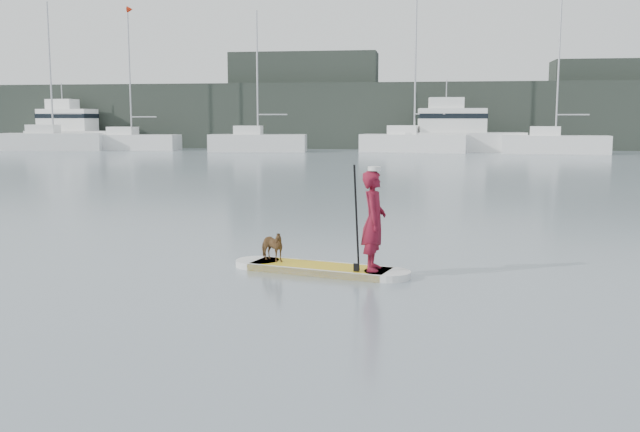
# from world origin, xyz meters

# --- Properties ---
(ground) EXTENTS (140.00, 140.00, 0.00)m
(ground) POSITION_xyz_m (0.00, 0.00, 0.00)
(ground) COLOR slate
(ground) RESTS_ON ground
(paddleboard) EXTENTS (3.22, 1.44, 0.12)m
(paddleboard) POSITION_xyz_m (-0.12, -2.29, 0.06)
(paddleboard) COLOR gold
(paddleboard) RESTS_ON ground
(paddler) EXTENTS (0.43, 0.64, 1.70)m
(paddler) POSITION_xyz_m (0.84, -2.55, 0.97)
(paddler) COLOR maroon
(paddler) RESTS_ON paddleboard
(white_cap) EXTENTS (0.22, 0.22, 0.07)m
(white_cap) POSITION_xyz_m (0.84, -2.55, 1.86)
(white_cap) COLOR silver
(white_cap) RESTS_ON paddler
(dog) EXTENTS (0.71, 0.64, 0.56)m
(dog) POSITION_xyz_m (-1.06, -2.04, 0.40)
(dog) COLOR #512E1C
(dog) RESTS_ON paddleboard
(paddle) EXTENTS (0.11, 0.30, 2.00)m
(paddle) POSITION_xyz_m (0.56, -2.72, 0.80)
(paddle) COLOR black
(paddle) RESTS_ON ground
(sailboat_a) EXTENTS (9.08, 4.14, 12.70)m
(sailboat_a) POSITION_xyz_m (-30.76, 44.23, 0.89)
(sailboat_a) COLOR white
(sailboat_a) RESTS_ON ground
(sailboat_b) EXTENTS (8.37, 2.57, 12.42)m
(sailboat_b) POSITION_xyz_m (-24.22, 45.90, 0.86)
(sailboat_b) COLOR white
(sailboat_b) RESTS_ON ground
(sailboat_c) EXTENTS (8.27, 3.42, 11.56)m
(sailboat_c) POSITION_xyz_m (-12.31, 44.06, 0.86)
(sailboat_c) COLOR white
(sailboat_c) RESTS_ON ground
(sailboat_d) EXTENTS (9.13, 4.21, 12.95)m
(sailboat_d) POSITION_xyz_m (0.65, 45.38, 0.93)
(sailboat_d) COLOR white
(sailboat_d) RESTS_ON ground
(sailboat_e) EXTENTS (8.42, 3.63, 11.83)m
(sailboat_e) POSITION_xyz_m (11.79, 44.33, 0.85)
(sailboat_e) COLOR white
(sailboat_e) RESTS_ON ground
(motor_yacht_a) EXTENTS (10.12, 3.88, 5.94)m
(motor_yacht_a) POSITION_xyz_m (4.34, 46.28, 1.67)
(motor_yacht_a) COLOR white
(motor_yacht_a) RESTS_ON ground
(motor_yacht_b) EXTENTS (9.33, 3.85, 6.01)m
(motor_yacht_b) POSITION_xyz_m (-30.84, 48.04, 1.69)
(motor_yacht_b) COLOR white
(motor_yacht_b) RESTS_ON ground
(shore_mass) EXTENTS (90.00, 6.00, 6.00)m
(shore_mass) POSITION_xyz_m (0.00, 53.00, 3.00)
(shore_mass) COLOR black
(shore_mass) RESTS_ON ground
(shore_building_west) EXTENTS (14.00, 4.00, 9.00)m
(shore_building_west) POSITION_xyz_m (-10.00, 54.00, 4.50)
(shore_building_west) COLOR black
(shore_building_west) RESTS_ON ground
(shore_building_east) EXTENTS (10.00, 4.00, 8.00)m
(shore_building_east) POSITION_xyz_m (18.00, 54.00, 4.00)
(shore_building_east) COLOR black
(shore_building_east) RESTS_ON ground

